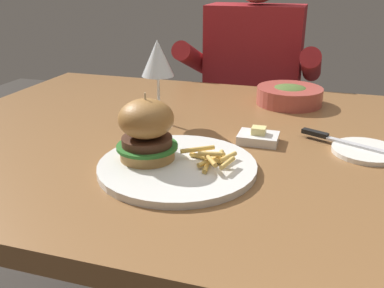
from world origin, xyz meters
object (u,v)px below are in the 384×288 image
Objects in this scene: butter_dish at (258,137)px; diner_person at (251,112)px; bread_plate at (366,150)px; table_knife at (343,141)px; wine_glass at (158,60)px; burger_sandwich at (146,130)px; soup_bowl at (289,95)px; main_plate at (177,166)px.

diner_person is (-0.14, 0.78, -0.19)m from butter_dish.
butter_dish is at bearing -79.61° from diner_person.
table_knife is (-0.05, 0.02, 0.01)m from bread_plate.
table_knife is 0.83m from diner_person.
wine_glass reaches higher than bread_plate.
soup_bowl is at bearing 66.07° from burger_sandwich.
diner_person reaches higher than soup_bowl.
soup_bowl is at bearing 40.79° from wine_glass.
table_knife is at bearing -66.77° from diner_person.
table_knife reaches higher than bread_plate.
main_plate is 0.23m from butter_dish.
bread_plate is 0.05m from table_knife.
main_plate is at bearing -4.85° from burger_sandwich.
soup_bowl reaches higher than butter_dish.
diner_person is (-0.02, 0.96, -0.18)m from main_plate.
butter_dish is at bearing 56.33° from main_plate.
main_plate is 1.48× the size of wine_glass.
bread_plate is at bearing -24.31° from table_knife.
diner_person is (0.05, 0.96, -0.25)m from burger_sandwich.
bread_plate is 0.75× the size of soup_bowl.
main_plate is 0.98m from diner_person.
table_knife is (0.30, 0.22, 0.01)m from main_plate.
soup_bowl is (-0.14, 0.29, 0.01)m from table_knife.
main_plate is 1.39× the size of table_knife.
butter_dish is (0.26, -0.07, -0.14)m from wine_glass.
burger_sandwich reaches higher than bread_plate.
soup_bowl is at bearing 120.81° from bread_plate.
wine_glass is at bearing 175.05° from table_knife.
bread_plate is at bearing -59.19° from soup_bowl.
butter_dish reaches higher than table_knife.
table_knife reaches higher than main_plate.
diner_person is at bearing 87.26° from burger_sandwich.
wine_glass reaches higher than table_knife.
burger_sandwich is 1.50× the size of butter_dish.
main_plate is 0.40m from bread_plate.
butter_dish is 0.47× the size of soup_bowl.
butter_dish is at bearing -177.94° from bread_plate.
burger_sandwich reaches higher than main_plate.
butter_dish is (-0.18, -0.03, -0.00)m from table_knife.
burger_sandwich is at bearing -73.70° from wine_glass.
butter_dish is at bearing 44.09° from burger_sandwich.
burger_sandwich is 0.60× the size of table_knife.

